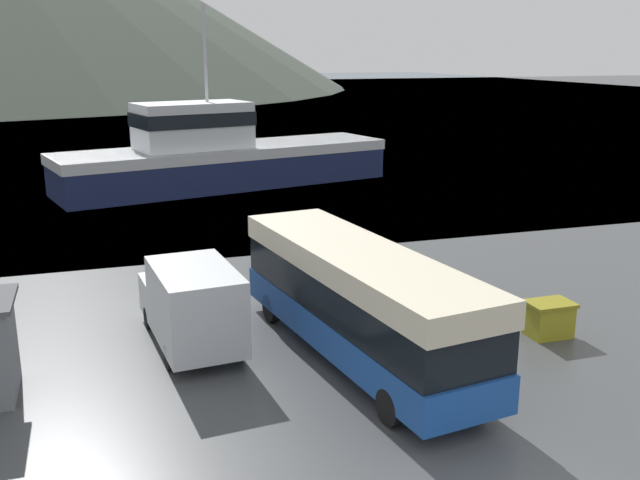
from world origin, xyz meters
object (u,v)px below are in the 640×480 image
at_px(fishing_boat, 219,155).
at_px(storage_bin, 549,319).
at_px(tour_bus, 358,297).
at_px(delivery_van, 192,303).

bearing_deg(fishing_boat, storage_bin, -3.27).
xyz_separation_m(tour_bus, storage_bin, (6.13, -0.31, -1.24)).
relative_size(tour_bus, delivery_van, 1.98).
relative_size(delivery_van, storage_bin, 3.88).
bearing_deg(tour_bus, delivery_van, 144.41).
distance_m(fishing_boat, storage_bin, 28.26).
bearing_deg(fishing_boat, tour_bus, -15.83).
xyz_separation_m(fishing_boat, storage_bin, (5.24, -27.74, -1.46)).
distance_m(delivery_van, storage_bin, 10.80).
bearing_deg(storage_bin, delivery_van, 166.34).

